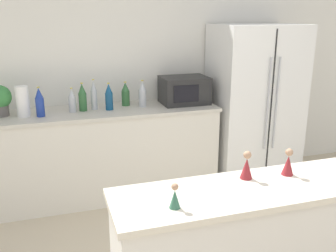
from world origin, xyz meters
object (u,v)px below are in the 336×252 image
at_px(back_bottle_1, 143,94).
at_px(back_bottle_2, 125,94).
at_px(back_bottle_5, 82,98).
at_px(wise_man_figurine_purple, 175,197).
at_px(back_bottle_3, 40,102).
at_px(back_bottle_4, 94,95).
at_px(back_bottle_0, 72,101).
at_px(paper_towel_roll, 23,102).
at_px(wise_man_figurine_crimson, 288,163).
at_px(microwave, 184,90).
at_px(wise_man_figurine_blue, 247,167).
at_px(potted_plant, 0,99).
at_px(back_bottle_6, 109,97).
at_px(refrigerator, 254,105).

distance_m(back_bottle_1, back_bottle_2, 0.18).
height_order(back_bottle_5, wise_man_figurine_purple, back_bottle_5).
distance_m(back_bottle_3, back_bottle_4, 0.52).
bearing_deg(back_bottle_0, paper_towel_roll, -176.30).
distance_m(back_bottle_3, wise_man_figurine_crimson, 2.28).
distance_m(wise_man_figurine_crimson, wise_man_figurine_purple, 0.77).
distance_m(microwave, back_bottle_1, 0.45).
height_order(back_bottle_3, wise_man_figurine_blue, back_bottle_3).
distance_m(back_bottle_5, wise_man_figurine_blue, 2.02).
distance_m(potted_plant, back_bottle_1, 1.33).
distance_m(back_bottle_4, wise_man_figurine_blue, 2.01).
bearing_deg(back_bottle_4, back_bottle_6, -21.83).
bearing_deg(refrigerator, microwave, 174.83).
xyz_separation_m(back_bottle_1, back_bottle_4, (-0.48, 0.03, 0.01)).
bearing_deg(back_bottle_0, potted_plant, 175.88).
relative_size(back_bottle_5, back_bottle_6, 1.03).
bearing_deg(back_bottle_4, microwave, -0.75).
relative_size(back_bottle_2, back_bottle_3, 0.89).
xyz_separation_m(back_bottle_5, wise_man_figurine_crimson, (1.00, -1.90, -0.05)).
bearing_deg(potted_plant, wise_man_figurine_blue, -52.01).
bearing_deg(microwave, back_bottle_1, -178.01).
relative_size(back_bottle_4, back_bottle_6, 1.13).
bearing_deg(back_bottle_0, back_bottle_4, 11.70).
relative_size(paper_towel_roll, back_bottle_4, 0.93).
bearing_deg(wise_man_figurine_purple, back_bottle_2, 85.11).
bearing_deg(wise_man_figurine_purple, back_bottle_4, 93.82).
height_order(potted_plant, wise_man_figurine_blue, potted_plant).
xyz_separation_m(potted_plant, back_bottle_5, (0.74, -0.02, -0.03)).
bearing_deg(back_bottle_2, back_bottle_5, -168.32).
height_order(back_bottle_5, back_bottle_6, back_bottle_5).
height_order(back_bottle_4, wise_man_figurine_purple, back_bottle_4).
height_order(back_bottle_3, back_bottle_6, back_bottle_3).
bearing_deg(wise_man_figurine_crimson, back_bottle_5, 117.74).
bearing_deg(back_bottle_5, back_bottle_2, 11.68).
distance_m(potted_plant, paper_towel_roll, 0.21).
bearing_deg(refrigerator, back_bottle_6, 178.97).
bearing_deg(paper_towel_roll, potted_plant, 159.71).
xyz_separation_m(refrigerator, wise_man_figurine_crimson, (-0.84, -1.84, 0.14)).
xyz_separation_m(back_bottle_1, wise_man_figurine_crimson, (0.41, -1.90, -0.05)).
bearing_deg(microwave, back_bottle_6, -176.89).
bearing_deg(back_bottle_5, wise_man_figurine_blue, -68.29).
distance_m(potted_plant, back_bottle_3, 0.37).
distance_m(back_bottle_0, back_bottle_5, 0.10).
xyz_separation_m(back_bottle_5, wise_man_figurine_purple, (0.25, -2.08, -0.07)).
distance_m(back_bottle_6, wise_man_figurine_crimson, 2.02).
bearing_deg(back_bottle_2, back_bottle_1, -31.90).
bearing_deg(microwave, back_bottle_2, 172.40).
xyz_separation_m(back_bottle_1, back_bottle_2, (-0.16, 0.10, -0.01)).
bearing_deg(microwave, refrigerator, -5.17).
height_order(wise_man_figurine_crimson, wise_man_figurine_purple, wise_man_figurine_crimson).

